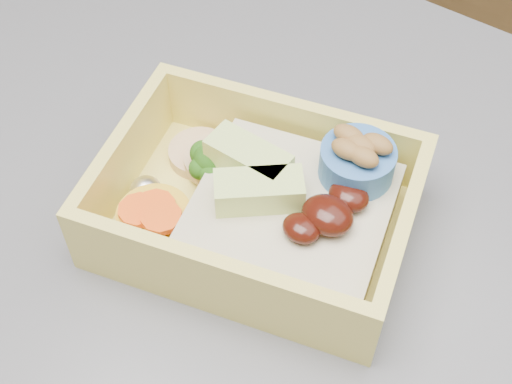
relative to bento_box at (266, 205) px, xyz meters
The scene contains 1 object.
bento_box is the anchor object (origin of this frame).
Camera 1 is at (0.34, -0.20, 1.31)m, focal length 50.00 mm.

